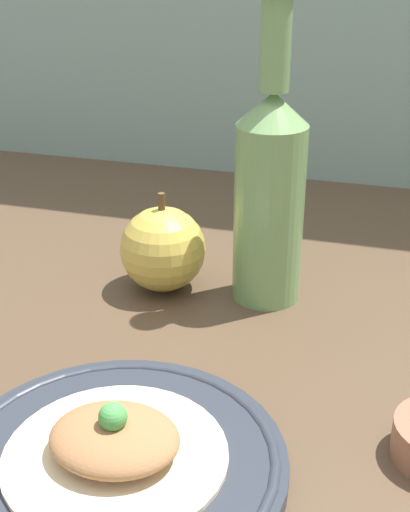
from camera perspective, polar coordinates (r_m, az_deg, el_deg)
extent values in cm
cube|color=brown|center=(63.92, -1.10, -10.45)|extent=(180.00, 110.00, 4.00)
cylinder|color=#2D333D|center=(52.69, -7.12, -16.21)|extent=(24.36, 24.36, 1.28)
torus|color=#2D333D|center=(52.40, -7.15, -15.85)|extent=(23.30, 23.30, 0.89)
cylinder|color=beige|center=(52.14, -7.17, -15.52)|extent=(15.89, 15.89, 0.40)
ellipsoid|color=#9E6B42|center=(51.19, -7.26, -14.28)|extent=(9.26, 7.87, 2.54)
sphere|color=#4CA34C|center=(50.02, -7.38, -12.63)|extent=(2.02, 2.02, 2.02)
cylinder|color=#729E5B|center=(70.47, 5.11, 3.31)|extent=(6.92, 6.92, 18.02)
cone|color=#729E5B|center=(67.21, 5.47, 11.68)|extent=(6.92, 6.92, 3.11)
cylinder|color=#729E5B|center=(66.08, 5.68, 16.48)|extent=(2.77, 2.77, 8.30)
sphere|color=gold|center=(73.76, -3.39, 0.56)|extent=(8.91, 8.91, 8.91)
cylinder|color=brown|center=(71.73, -3.50, 4.29)|extent=(0.71, 0.71, 2.00)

